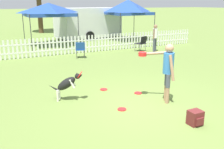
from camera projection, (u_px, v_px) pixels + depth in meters
ground_plane at (144, 106)px, 6.63m from camera, size 240.00×240.00×0.00m
handler_person at (166, 66)px, 6.64m from camera, size 0.78×0.96×1.61m
leaping_dog at (67, 83)px, 6.86m from camera, size 0.92×0.59×0.85m
frisbee_near_handler at (138, 93)px, 7.53m from camera, size 0.23×0.23×0.02m
frisbee_near_dog at (122, 109)px, 6.38m from camera, size 0.23×0.23×0.02m
frisbee_midfield at (104, 89)px, 7.84m from camera, size 0.23×0.23×0.02m
backpack_on_grass at (195, 118)px, 5.56m from camera, size 0.30×0.29×0.33m
picket_fence at (63, 46)px, 13.06m from camera, size 17.29×0.04×0.94m
folding_chair_blue_left at (142, 42)px, 13.95m from camera, size 0.64×0.65×0.86m
folding_chair_green_right at (80, 48)px, 12.23m from camera, size 0.57×0.58×0.80m
canopy_tent_main at (49, 10)px, 15.43m from camera, size 2.85×2.85×2.65m
canopy_tent_secondary at (128, 7)px, 17.75m from camera, size 2.78×2.78×2.87m
spectator_standing at (155, 36)px, 13.76m from camera, size 0.38×0.27×1.50m
equipment_trailer at (88, 22)px, 18.92m from camera, size 5.61×3.04×2.28m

